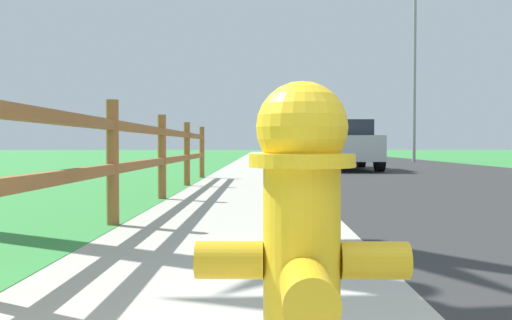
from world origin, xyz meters
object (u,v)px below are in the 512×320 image
at_px(parked_suv_silver, 340,145).
at_px(parked_car_red, 328,146).
at_px(fire_hydrant, 302,243).
at_px(street_lamp, 417,60).

bearing_deg(parked_suv_silver, parked_car_red, 85.39).
distance_m(fire_hydrant, street_lamp, 23.72).
height_order(fire_hydrant, parked_suv_silver, parked_suv_silver).
relative_size(fire_hydrant, parked_suv_silver, 0.19).
height_order(fire_hydrant, street_lamp, street_lamp).
distance_m(parked_car_red, street_lamp, 5.59).
xyz_separation_m(fire_hydrant, parked_suv_silver, (2.17, 14.90, 0.27)).
bearing_deg(parked_car_red, parked_suv_silver, -94.61).
height_order(parked_suv_silver, street_lamp, street_lamp).
relative_size(parked_car_red, street_lamp, 0.62).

